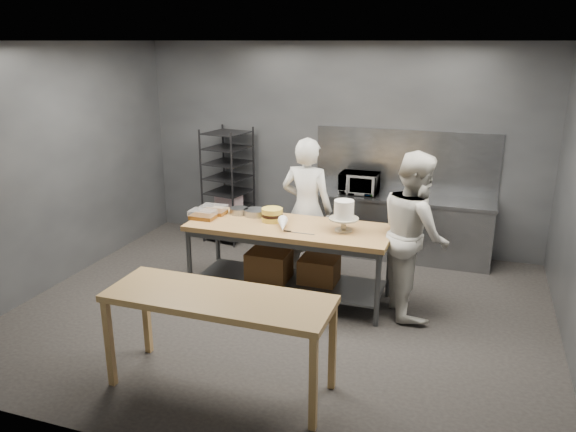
# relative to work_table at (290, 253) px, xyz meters

# --- Properties ---
(ground) EXTENTS (6.00, 6.00, 0.00)m
(ground) POSITION_rel_work_table_xyz_m (0.05, -0.42, -0.57)
(ground) COLOR black
(ground) RESTS_ON ground
(back_wall) EXTENTS (6.00, 0.04, 3.00)m
(back_wall) POSITION_rel_work_table_xyz_m (0.05, 2.08, 0.93)
(back_wall) COLOR #4C4F54
(back_wall) RESTS_ON ground
(work_table) EXTENTS (2.40, 0.90, 0.92)m
(work_table) POSITION_rel_work_table_xyz_m (0.00, 0.00, 0.00)
(work_table) COLOR olive
(work_table) RESTS_ON ground
(near_counter) EXTENTS (2.00, 0.70, 0.90)m
(near_counter) POSITION_rel_work_table_xyz_m (0.02, -1.98, 0.24)
(near_counter) COLOR olive
(near_counter) RESTS_ON ground
(back_counter) EXTENTS (2.60, 0.60, 0.90)m
(back_counter) POSITION_rel_work_table_xyz_m (1.05, 1.76, -0.12)
(back_counter) COLOR slate
(back_counter) RESTS_ON ground
(splashback_panel) EXTENTS (2.60, 0.02, 0.90)m
(splashback_panel) POSITION_rel_work_table_xyz_m (1.05, 2.06, 0.78)
(splashback_panel) COLOR slate
(splashback_panel) RESTS_ON back_counter
(speed_rack) EXTENTS (0.69, 0.74, 1.75)m
(speed_rack) POSITION_rel_work_table_xyz_m (-1.58, 1.68, 0.28)
(speed_rack) COLOR black
(speed_rack) RESTS_ON ground
(chef_behind) EXTENTS (0.71, 0.49, 1.86)m
(chef_behind) POSITION_rel_work_table_xyz_m (0.01, 0.65, 0.36)
(chef_behind) COLOR silver
(chef_behind) RESTS_ON ground
(chef_right) EXTENTS (1.00, 1.11, 1.87)m
(chef_right) POSITION_rel_work_table_xyz_m (1.44, 0.10, 0.36)
(chef_right) COLOR beige
(chef_right) RESTS_ON ground
(microwave) EXTENTS (0.54, 0.37, 0.30)m
(microwave) POSITION_rel_work_table_xyz_m (0.45, 1.76, 0.48)
(microwave) COLOR black
(microwave) RESTS_ON back_counter
(frosted_cake_stand) EXTENTS (0.34, 0.34, 0.36)m
(frosted_cake_stand) POSITION_rel_work_table_xyz_m (0.65, -0.01, 0.57)
(frosted_cake_stand) COLOR #B3AA8F
(frosted_cake_stand) RESTS_ON work_table
(layer_cake) EXTENTS (0.25, 0.25, 0.16)m
(layer_cake) POSITION_rel_work_table_xyz_m (-0.25, 0.08, 0.43)
(layer_cake) COLOR gold
(layer_cake) RESTS_ON work_table
(cake_pans) EXTENTS (0.47, 0.28, 0.07)m
(cake_pans) POSITION_rel_work_table_xyz_m (-0.62, 0.22, 0.39)
(cake_pans) COLOR gray
(cake_pans) RESTS_ON work_table
(piping_bag) EXTENTS (0.24, 0.40, 0.12)m
(piping_bag) POSITION_rel_work_table_xyz_m (-0.02, -0.20, 0.41)
(piping_bag) COLOR white
(piping_bag) RESTS_ON work_table
(offset_spatula) EXTENTS (0.36, 0.02, 0.02)m
(offset_spatula) POSITION_rel_work_table_xyz_m (0.14, -0.24, 0.35)
(offset_spatula) COLOR slate
(offset_spatula) RESTS_ON work_table
(pastry_clamshells) EXTENTS (0.35, 0.44, 0.11)m
(pastry_clamshells) POSITION_rel_work_table_xyz_m (-1.06, -0.00, 0.40)
(pastry_clamshells) COLOR #9D691F
(pastry_clamshells) RESTS_ON work_table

